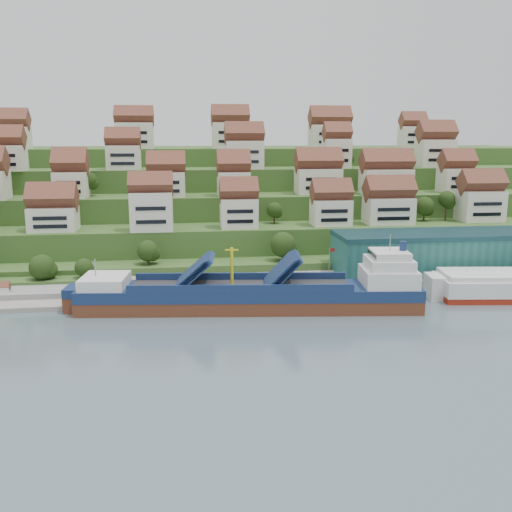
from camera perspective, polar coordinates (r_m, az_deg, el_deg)
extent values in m
plane|color=slate|center=(120.44, 0.11, -5.11)|extent=(300.00, 300.00, 0.00)
cube|color=gray|center=(138.12, 7.56, -2.52)|extent=(180.00, 14.00, 2.20)
cube|color=#2D4C1E|center=(203.50, -3.03, 2.47)|extent=(260.00, 128.00, 4.00)
cube|color=#2D4C1E|center=(207.89, -3.14, 3.65)|extent=(260.00, 118.00, 11.00)
cube|color=#2D4C1E|center=(215.34, -3.31, 4.87)|extent=(260.00, 102.00, 18.00)
cube|color=#2D4C1E|center=(222.88, -3.47, 6.01)|extent=(260.00, 86.00, 25.00)
cube|color=#2D4C1E|center=(231.54, -3.63, 6.97)|extent=(260.00, 68.00, 31.00)
cube|color=silver|center=(158.27, -19.59, 3.52)|extent=(11.95, 8.57, 6.15)
cube|color=silver|center=(151.09, -10.40, 4.40)|extent=(10.86, 7.03, 10.07)
cube|color=silver|center=(154.04, -1.74, 4.31)|extent=(9.81, 7.62, 7.86)
cube|color=silver|center=(159.66, 7.49, 4.35)|extent=(10.50, 7.73, 7.09)
cube|color=silver|center=(165.08, 13.10, 4.43)|extent=(13.06, 8.26, 7.37)
cube|color=silver|center=(178.85, 21.50, 4.69)|extent=(12.10, 8.31, 8.75)
cube|color=silver|center=(172.76, -17.96, 6.81)|extent=(9.21, 8.98, 7.32)
cube|color=silver|center=(168.20, -8.93, 7.09)|extent=(10.59, 7.90, 7.14)
cube|color=silver|center=(168.57, -2.26, 7.21)|extent=(9.22, 8.56, 7.03)
cube|color=silver|center=(176.22, 6.22, 7.45)|extent=(13.35, 8.36, 7.59)
cube|color=silver|center=(179.51, 12.85, 7.28)|extent=(14.93, 8.18, 7.45)
cube|color=silver|center=(190.61, 19.37, 7.16)|extent=(9.92, 8.04, 7.42)
cube|color=silver|center=(188.69, -23.74, 8.94)|extent=(11.05, 7.86, 7.58)
cube|color=silver|center=(184.15, -13.10, 9.56)|extent=(10.20, 7.30, 7.45)
cube|color=silver|center=(183.55, -1.18, 10.07)|extent=(11.75, 7.79, 8.83)
cube|color=silver|center=(190.84, 8.06, 10.11)|extent=(8.46, 7.14, 9.40)
cube|color=silver|center=(204.47, 17.48, 9.76)|extent=(11.73, 8.47, 9.14)
cube|color=silver|center=(210.41, -23.27, 10.79)|extent=(11.60, 8.03, 7.30)
cube|color=silver|center=(202.33, -12.03, 11.67)|extent=(12.48, 7.51, 8.72)
cube|color=silver|center=(204.69, -2.58, 11.94)|extent=(12.58, 8.15, 8.91)
cube|color=silver|center=(209.69, 7.37, 11.75)|extent=(14.00, 8.73, 8.18)
cube|color=silver|center=(221.42, 15.37, 11.38)|extent=(8.91, 7.05, 7.74)
ellipsoid|color=#264115|center=(145.07, 2.72, 1.14)|extent=(6.47, 6.47, 6.47)
ellipsoid|color=#264115|center=(143.51, -10.76, 0.50)|extent=(5.32, 5.32, 5.32)
ellipsoid|color=#264115|center=(173.19, 16.49, 4.80)|extent=(5.48, 5.48, 5.48)
ellipsoid|color=#264115|center=(175.75, 18.53, 5.44)|extent=(4.85, 4.85, 4.85)
ellipsoid|color=#264115|center=(161.21, 1.84, 4.63)|extent=(4.35, 4.35, 4.35)
ellipsoid|color=#264115|center=(183.91, 11.21, 7.78)|extent=(5.00, 5.00, 5.00)
ellipsoid|color=#264115|center=(177.58, -18.80, 6.99)|extent=(4.89, 4.89, 4.89)
ellipsoid|color=#264115|center=(174.79, -16.39, 7.25)|extent=(4.84, 4.84, 4.84)
ellipsoid|color=#264115|center=(188.56, -1.19, 10.64)|extent=(6.32, 6.32, 6.32)
ellipsoid|color=#264115|center=(197.02, 7.87, 10.07)|extent=(4.92, 4.92, 4.92)
ellipsoid|color=#264115|center=(196.15, 9.06, 9.72)|extent=(4.86, 4.86, 4.86)
ellipsoid|color=#264115|center=(140.32, -20.61, -1.06)|extent=(5.90, 5.90, 5.90)
ellipsoid|color=#264115|center=(138.51, -16.83, -1.10)|extent=(4.26, 4.26, 4.26)
cube|color=#24625C|center=(149.92, 19.33, 0.44)|extent=(60.00, 15.00, 10.00)
cylinder|color=gray|center=(131.73, 7.33, -0.93)|extent=(0.16, 0.16, 8.00)
cube|color=maroon|center=(131.14, 7.62, 0.61)|extent=(1.20, 0.05, 0.80)
cube|color=white|center=(135.75, -23.85, -3.27)|extent=(2.40, 2.20, 2.20)
cube|color=#5D2F1C|center=(118.68, -0.65, -4.87)|extent=(70.80, 18.16, 4.49)
cube|color=navy|center=(117.88, -0.66, -3.53)|extent=(70.81, 18.27, 2.34)
cube|color=silver|center=(120.73, -14.88, -2.47)|extent=(10.02, 11.14, 2.34)
cube|color=#262628|center=(117.58, -1.53, -2.99)|extent=(45.62, 13.88, 0.27)
cube|color=navy|center=(117.31, -6.37, -1.56)|extent=(7.74, 10.57, 6.21)
cube|color=navy|center=(117.06, 2.42, -1.52)|extent=(7.41, 10.54, 6.56)
cylinder|color=yellow|center=(116.65, -2.43, -1.12)|extent=(0.69, 0.69, 8.08)
cube|color=silver|center=(120.88, 13.10, -2.05)|extent=(11.80, 11.33, 3.59)
cube|color=silver|center=(120.24, 13.17, -0.72)|extent=(9.90, 10.06, 2.25)
cube|color=silver|center=(119.85, 13.21, 0.16)|extent=(8.00, 8.80, 1.62)
cylinder|color=navy|center=(120.23, 14.49, 0.96)|extent=(1.58, 1.58, 1.98)
cube|color=maroon|center=(139.27, 24.13, -3.55)|extent=(33.43, 15.52, 2.80)
cube|color=silver|center=(138.70, 24.21, -2.60)|extent=(33.44, 15.64, 3.44)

